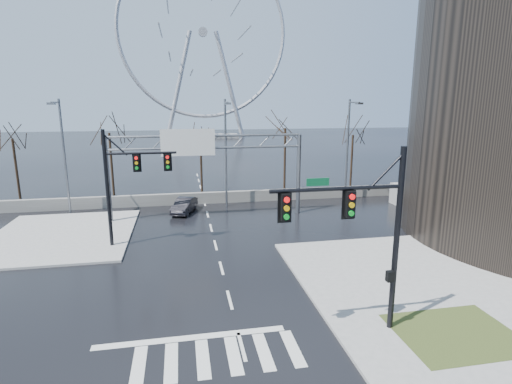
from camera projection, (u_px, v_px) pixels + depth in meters
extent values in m
plane|color=black|center=(230.00, 300.00, 20.02)|extent=(260.00, 260.00, 0.00)
cube|color=gray|center=(392.00, 268.00, 23.74)|extent=(12.00, 10.00, 0.15)
cube|color=gray|center=(62.00, 235.00, 29.51)|extent=(10.00, 12.00, 0.15)
cube|color=#2E3E19|center=(456.00, 333.00, 16.83)|extent=(5.00, 4.00, 0.02)
cube|color=slate|center=(204.00, 198.00, 39.07)|extent=(52.00, 0.50, 1.10)
cylinder|color=black|center=(396.00, 243.00, 16.49)|extent=(0.24, 0.24, 8.00)
cylinder|color=black|center=(337.00, 189.00, 15.48)|extent=(5.40, 0.16, 0.16)
cube|color=black|center=(350.00, 204.00, 15.56)|extent=(0.35, 0.28, 1.05)
cube|color=black|center=(286.00, 207.00, 15.08)|extent=(0.35, 0.28, 1.05)
cylinder|color=black|center=(108.00, 190.00, 26.50)|extent=(0.24, 0.24, 8.00)
cylinder|color=black|center=(141.00, 153.00, 26.39)|extent=(4.60, 0.16, 0.16)
cube|color=black|center=(137.00, 163.00, 26.33)|extent=(0.35, 0.28, 1.05)
cube|color=black|center=(168.00, 162.00, 26.69)|extent=(0.35, 0.28, 1.05)
cylinder|color=slate|center=(108.00, 181.00, 32.18)|extent=(0.36, 0.36, 7.00)
cylinder|color=slate|center=(298.00, 174.00, 35.09)|extent=(0.36, 0.36, 7.00)
cylinder|color=slate|center=(206.00, 136.00, 32.87)|extent=(16.00, 0.20, 0.20)
cylinder|color=slate|center=(206.00, 148.00, 33.09)|extent=(16.00, 0.20, 0.20)
cube|color=#0A4F2A|center=(188.00, 142.00, 32.56)|extent=(4.20, 0.10, 2.00)
cube|color=silver|center=(188.00, 142.00, 32.50)|extent=(4.40, 0.02, 2.20)
cylinder|color=slate|center=(65.00, 158.00, 34.48)|extent=(0.20, 0.20, 10.00)
cylinder|color=slate|center=(55.00, 102.00, 32.40)|extent=(0.12, 2.20, 0.12)
cube|color=slate|center=(51.00, 104.00, 31.46)|extent=(0.50, 0.70, 0.18)
cylinder|color=slate|center=(226.00, 154.00, 37.03)|extent=(0.20, 0.20, 10.00)
cylinder|color=slate|center=(226.00, 102.00, 34.94)|extent=(0.12, 2.20, 0.12)
cube|color=slate|center=(228.00, 103.00, 34.01)|extent=(0.50, 0.70, 0.18)
cylinder|color=slate|center=(347.00, 151.00, 39.21)|extent=(0.20, 0.20, 10.00)
cylinder|color=slate|center=(355.00, 102.00, 37.13)|extent=(0.12, 2.20, 0.12)
cube|color=slate|center=(359.00, 103.00, 36.19)|extent=(0.50, 0.70, 0.18)
cylinder|color=black|center=(17.00, 171.00, 39.06)|extent=(0.24, 0.24, 6.30)
cylinder|color=black|center=(112.00, 167.00, 40.17)|extent=(0.24, 0.24, 6.75)
cylinder|color=black|center=(201.00, 167.00, 42.87)|extent=(0.24, 0.24, 5.85)
cylinder|color=black|center=(285.00, 161.00, 43.42)|extent=(0.24, 0.24, 7.02)
cylinder|color=black|center=(352.00, 162.00, 45.45)|extent=(0.24, 0.24, 6.12)
cube|color=gray|center=(206.00, 136.00, 111.89)|extent=(18.00, 6.00, 1.00)
torus|color=#B2B2B7|center=(203.00, 32.00, 105.88)|extent=(45.00, 1.00, 45.00)
cylinder|color=#B2B2B7|center=(203.00, 32.00, 105.88)|extent=(2.40, 1.50, 2.40)
cylinder|color=#B2B2B7|center=(178.00, 86.00, 107.67)|extent=(8.28, 1.20, 28.82)
cylinder|color=#B2B2B7|center=(230.00, 87.00, 110.21)|extent=(8.28, 1.20, 28.82)
imported|color=black|center=(184.00, 205.00, 35.81)|extent=(2.59, 4.22, 1.31)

